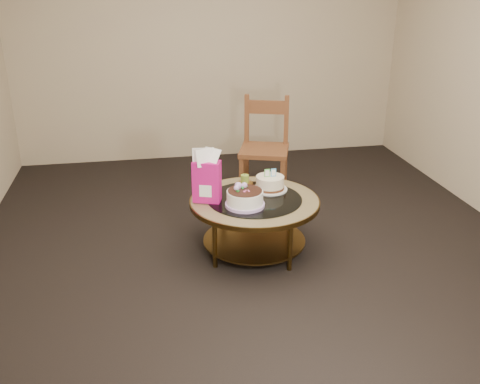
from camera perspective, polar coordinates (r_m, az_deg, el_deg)
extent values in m
plane|color=black|center=(4.37, 1.51, -6.24)|extent=(5.00, 5.00, 0.00)
cube|color=#BBA68D|center=(6.35, -3.17, 15.18)|extent=(4.50, 0.02, 2.60)
cube|color=#BBA68D|center=(1.69, 19.86, -7.08)|extent=(4.50, 0.02, 2.60)
cylinder|color=#523A17|center=(4.52, 5.31, -2.30)|extent=(0.04, 0.04, 0.42)
cylinder|color=#523A17|center=(4.55, -1.83, -2.08)|extent=(0.04, 0.04, 0.42)
cylinder|color=#523A17|center=(4.04, -2.71, -5.38)|extent=(0.04, 0.04, 0.42)
cylinder|color=#523A17|center=(4.02, 5.37, -5.66)|extent=(0.04, 0.04, 0.42)
cylinder|color=#523A17|center=(4.32, 1.52, -5.07)|extent=(0.82, 0.82, 0.02)
cylinder|color=#523A17|center=(4.18, 1.57, -1.03)|extent=(1.02, 1.02, 0.04)
cylinder|color=#927E51|center=(4.17, 1.57, -0.86)|extent=(1.00, 1.00, 0.01)
cylinder|color=black|center=(4.17, 1.57, -0.75)|extent=(0.74, 0.74, 0.01)
cylinder|color=#CAA2E5|center=(4.03, 0.53, -1.34)|extent=(0.30, 0.30, 0.02)
cylinder|color=white|center=(4.01, 0.53, -0.70)|extent=(0.27, 0.27, 0.12)
cylinder|color=black|center=(3.99, 0.53, 0.14)|extent=(0.26, 0.26, 0.01)
sphere|color=#CAA2E5|center=(4.02, -0.18, 0.69)|extent=(0.05, 0.05, 0.05)
sphere|color=#CAA2E5|center=(4.04, 0.47, 0.72)|extent=(0.05, 0.05, 0.05)
sphere|color=#CAA2E5|center=(3.99, -0.37, 0.42)|extent=(0.04, 0.04, 0.04)
cone|color=#217D2D|center=(4.01, 0.29, 0.37)|extent=(0.03, 0.03, 0.03)
cone|color=#217D2D|center=(4.02, -0.59, 0.44)|extent=(0.04, 0.04, 0.03)
cone|color=#217D2D|center=(4.05, 0.73, 0.63)|extent=(0.04, 0.04, 0.03)
cone|color=#217D2D|center=(3.96, -0.15, 0.12)|extent=(0.04, 0.04, 0.03)
cylinder|color=white|center=(4.34, 3.20, 0.32)|extent=(0.28, 0.28, 0.01)
cylinder|color=#482614|center=(4.34, 3.21, 0.50)|extent=(0.23, 0.23, 0.02)
cylinder|color=beige|center=(4.32, 3.22, 1.14)|extent=(0.23, 0.23, 0.08)
cube|color=#53BA4F|center=(4.28, 2.90, 2.04)|extent=(0.04, 0.01, 0.06)
cube|color=white|center=(4.28, 2.90, 2.04)|extent=(0.03, 0.01, 0.05)
cube|color=#409CDA|center=(4.30, 3.58, 2.09)|extent=(0.04, 0.01, 0.06)
cube|color=white|center=(4.30, 3.58, 2.09)|extent=(0.03, 0.01, 0.05)
cube|color=#DC1483|center=(4.07, -3.55, 1.13)|extent=(0.23, 0.18, 0.32)
cube|color=white|center=(4.09, -3.54, 0.39)|extent=(0.13, 0.14, 0.09)
cube|color=#DDB65B|center=(4.43, 0.51, 0.80)|extent=(0.14, 0.14, 0.01)
cylinder|color=gold|center=(4.43, 0.51, 0.93)|extent=(0.13, 0.13, 0.01)
cylinder|color=olive|center=(4.41, 0.51, 1.42)|extent=(0.07, 0.07, 0.07)
cylinder|color=black|center=(4.40, 0.51, 1.89)|extent=(0.00, 0.00, 0.01)
cube|color=brown|center=(5.21, 2.60, 4.44)|extent=(0.58, 0.58, 0.04)
cube|color=brown|center=(5.13, 0.16, 1.26)|extent=(0.05, 0.05, 0.49)
cube|color=brown|center=(5.09, 4.55, 1.04)|extent=(0.05, 0.05, 0.49)
cube|color=brown|center=(5.49, 0.70, 2.72)|extent=(0.05, 0.05, 0.49)
cube|color=brown|center=(5.46, 4.79, 2.53)|extent=(0.05, 0.05, 0.49)
cube|color=brown|center=(5.34, 0.72, 7.73)|extent=(0.05, 0.05, 0.50)
cube|color=brown|center=(5.31, 4.96, 7.56)|extent=(0.05, 0.05, 0.50)
cube|color=brown|center=(5.29, 2.86, 9.02)|extent=(0.38, 0.15, 0.13)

